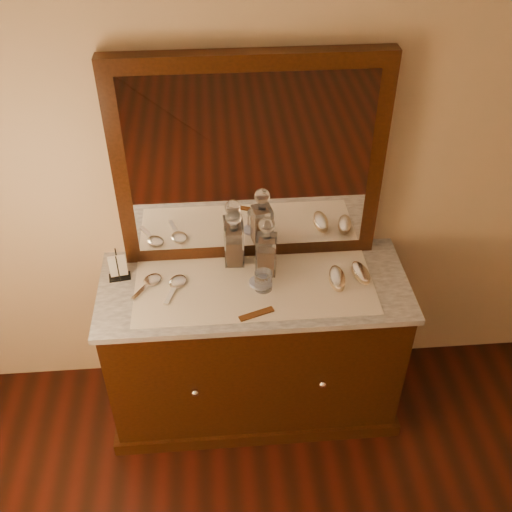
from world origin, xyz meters
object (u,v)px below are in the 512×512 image
dresser_cabinet (254,349)px  comb (256,314)px  pin_dish (258,282)px  mirror_frame (250,163)px  hand_mirror_inner (177,284)px  brush_far (361,273)px  decanter_right (266,251)px  decanter_left (234,243)px  brush_near (337,278)px  napkin_rack (118,268)px  hand_mirror_outer (150,282)px

dresser_cabinet → comb: size_ratio=8.77×
dresser_cabinet → pin_dish: size_ratio=16.91×
dresser_cabinet → mirror_frame: 0.97m
mirror_frame → comb: bearing=-90.8°
hand_mirror_inner → brush_far: bearing=-0.3°
pin_dish → decanter_right: size_ratio=0.27×
mirror_frame → decanter_left: mirror_frame is taller
pin_dish → hand_mirror_inner: hand_mirror_inner is taller
dresser_cabinet → brush_far: 0.68m
comb → brush_far: 0.55m
brush_near → hand_mirror_inner: 0.74m
decanter_left → decanter_right: 0.17m
brush_near → pin_dish: bearing=176.8°
pin_dish → brush_near: bearing=-3.2°
mirror_frame → comb: mirror_frame is taller
dresser_cabinet → decanter_left: bearing=115.9°
napkin_rack → hand_mirror_inner: size_ratio=0.70×
brush_far → dresser_cabinet: bearing=-178.5°
pin_dish → napkin_rack: (-0.64, 0.10, 0.05)m
napkin_rack → decanter_right: bearing=-1.1°
mirror_frame → comb: size_ratio=7.52×
mirror_frame → brush_far: bearing=-24.9°
dresser_cabinet → napkin_rack: napkin_rack is taller
pin_dish → comb: bearing=-96.7°
decanter_left → pin_dish: bearing=-59.3°
pin_dish → comb: (-0.02, -0.20, -0.00)m
decanter_right → hand_mirror_outer: bearing=-175.1°
mirror_frame → hand_mirror_outer: (-0.48, -0.20, -0.49)m
napkin_rack → hand_mirror_outer: (0.15, -0.06, -0.05)m
napkin_rack → hand_mirror_outer: napkin_rack is taller
brush_far → hand_mirror_inner: 0.86m
comb → hand_mirror_inner: hand_mirror_inner is taller
comb → pin_dish: bearing=63.6°
mirror_frame → comb: 0.67m
decanter_right → hand_mirror_inner: decanter_right is taller
pin_dish → brush_far: bearing=1.5°
decanter_left → hand_mirror_outer: 0.43m
dresser_cabinet → hand_mirror_outer: bearing=175.0°
pin_dish → decanter_left: size_ratio=0.27×
brush_near → brush_far: size_ratio=1.04×
comb → brush_near: (0.39, 0.18, 0.02)m
comb → brush_near: 0.43m
comb → brush_far: size_ratio=0.99×
pin_dish → decanter_left: decanter_left is taller
napkin_rack → brush_far: size_ratio=0.92×
pin_dish → napkin_rack: 0.65m
mirror_frame → hand_mirror_inner: mirror_frame is taller
comb → hand_mirror_inner: (-0.35, 0.22, 0.00)m
brush_near → hand_mirror_inner: size_ratio=0.79×
dresser_cabinet → brush_near: bearing=-3.0°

